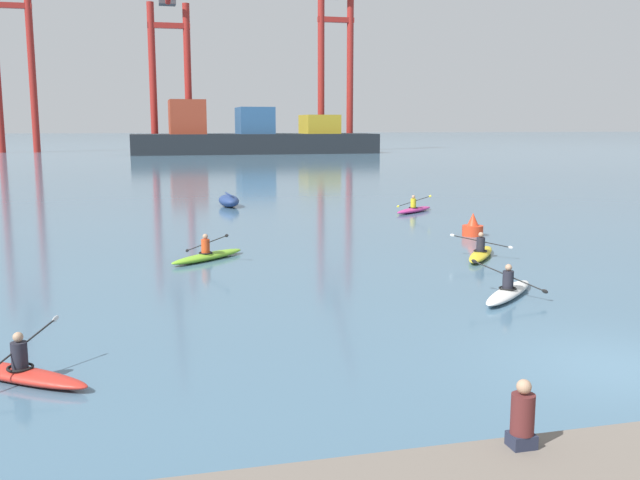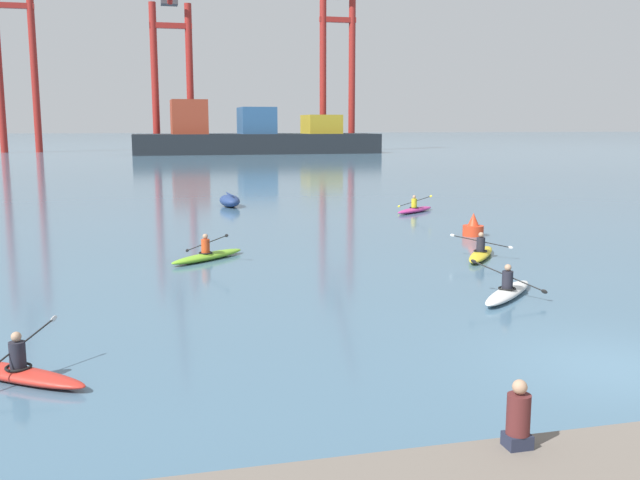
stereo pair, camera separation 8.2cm
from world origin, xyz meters
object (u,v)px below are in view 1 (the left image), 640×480
Objects in this scene: gantry_crane_east_mid at (336,46)px; kayak_lime at (208,255)px; kayak_white at (508,291)px; kayak_red at (17,372)px; capsized_dinghy at (229,201)px; gantry_crane_west at (11,36)px; kayak_yellow at (481,253)px; container_barge at (252,137)px; seated_onlooker at (522,417)px; gantry_crane_west_mid at (170,48)px; kayak_magenta at (414,209)px; channel_buoy at (473,228)px.

gantry_crane_east_mid is 106.59m from kayak_lime.
kayak_red is (-12.21, -3.61, 0.00)m from kayak_white.
gantry_crane_west is at bearing 105.54° from capsized_dinghy.
kayak_red is at bearing -81.47° from gantry_crane_west.
kayak_white is 5.91m from kayak_yellow.
seated_onlooker is at bearing -97.06° from container_barge.
kayak_white is (-24.90, -107.43, -18.30)m from gantry_crane_east_mid.
container_barge is at bearing 78.79° from kayak_red.
container_barge reaches higher than kayak_red.
gantry_crane_west_mid reaches higher than kayak_red.
container_barge is 44.86× the size of seated_onlooker.
gantry_crane_west is 109.91m from kayak_lime.
kayak_red is at bearing -94.15° from gantry_crane_west_mid.
gantry_crane_west_mid is 40.73× the size of seated_onlooker.
capsized_dinghy is at bearing 101.48° from kayak_white.
kayak_magenta reaches higher than kayak_white.
kayak_yellow is at bearing -86.51° from gantry_crane_west_mid.
container_barge reaches higher than seated_onlooker.
kayak_lime is at bearing 67.66° from kayak_red.
gantry_crane_east_mid reaches higher than seated_onlooker.
gantry_crane_west_mid is 12.71× the size of kayak_white.
gantry_crane_west is 118.91m from kayak_white.
container_barge reaches higher than kayak_lime.
container_barge is 15.04× the size of capsized_dinghy.
kayak_magenta is 1.01× the size of kayak_red.
channel_buoy is at bearing -56.86° from capsized_dinghy.
kayak_magenta is (-3.71, -81.55, -2.53)m from container_barge.
gantry_crane_west is 55.02m from gantry_crane_east_mid.
kayak_red is 1.01× the size of kayak_lime.
kayak_yellow is (-2.03, -4.76, -0.19)m from channel_buoy.
seated_onlooker reaches higher than channel_buoy.
container_barge is at bearing -156.51° from gantry_crane_east_mid.
kayak_magenta is at bearing 85.68° from channel_buoy.
container_barge is 13.41× the size of kayak_lime.
kayak_lime is (4.60, 11.18, 0.00)m from kayak_red.
kayak_yellow is at bearing -113.11° from channel_buoy.
kayak_white is at bearing -78.52° from capsized_dinghy.
seated_onlooker is (24.50, -123.29, -18.24)m from gantry_crane_west.
kayak_white is at bearing -103.05° from gantry_crane_east_mid.
capsized_dinghy is 0.89× the size of kayak_lime.
gantry_crane_west_mid reaches higher than kayak_yellow.
container_barge is at bearing 86.15° from kayak_yellow.
gantry_crane_west_mid reaches higher than channel_buoy.
container_barge is at bearing 80.18° from capsized_dinghy.
gantry_crane_east_mid is at bearing 71.52° from kayak_red.
channel_buoy is (33.79, -103.18, -18.99)m from gantry_crane_west.
kayak_magenta is at bearing -102.86° from gantry_crane_east_mid.
gantry_crane_west_mid reaches higher than capsized_dinghy.
seated_onlooker is at bearing -118.35° from kayak_white.
gantry_crane_west is 94.91m from capsized_dinghy.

